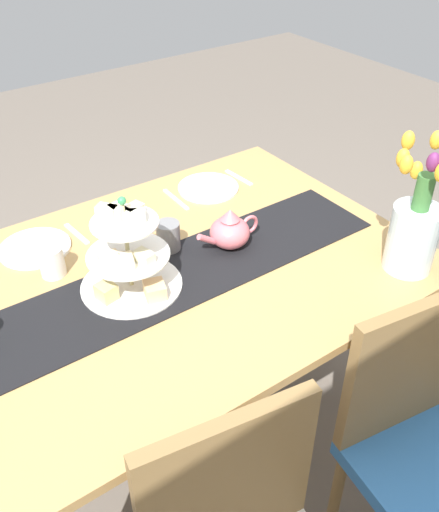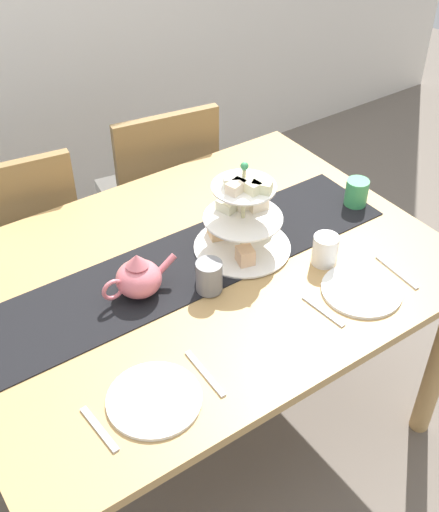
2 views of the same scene
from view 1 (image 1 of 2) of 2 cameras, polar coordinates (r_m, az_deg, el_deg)
name	(u,v)px [view 1 (image 1 of 2)]	position (r m, az deg, el deg)	size (l,w,h in m)	color
ground_plane	(188,422)	(2.31, -3.17, -16.28)	(8.00, 8.00, 0.00)	#6B6056
dining_table	(181,292)	(1.83, -3.85, -3.67)	(1.47, 1.07, 0.76)	tan
chair_left	(426,440)	(1.73, 20.00, -16.96)	(0.48, 0.48, 0.91)	olive
table_runner	(186,272)	(1.75, -3.43, -1.56)	(1.32, 0.30, 0.00)	black
tiered_cake_stand	(129,260)	(1.64, -9.06, -0.42)	(0.30, 0.30, 0.30)	beige
teapot	(230,231)	(1.82, 1.07, 2.51)	(0.24, 0.13, 0.14)	#D66B75
tulip_vase	(415,227)	(1.78, 19.02, 2.81)	(0.24, 0.16, 0.44)	silver
dinner_plate_left	(208,188)	(2.17, -1.13, 6.86)	(0.23, 0.23, 0.01)	white
fork_left	(239,178)	(2.25, 1.94, 7.87)	(0.02, 0.15, 0.01)	silver
knife_left	(176,199)	(2.11, -4.40, 5.68)	(0.01, 0.17, 0.01)	silver
dinner_plate_right	(35,248)	(1.93, -18.02, 0.78)	(0.23, 0.23, 0.01)	white
fork_right	(77,234)	(1.97, -14.12, 2.16)	(0.02, 0.15, 0.01)	silver
mug_grey	(168,236)	(1.82, -5.15, 2.01)	(0.08, 0.08, 0.10)	slate
mug_white_text	(52,261)	(1.78, -16.47, -0.52)	(0.08, 0.08, 0.10)	white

